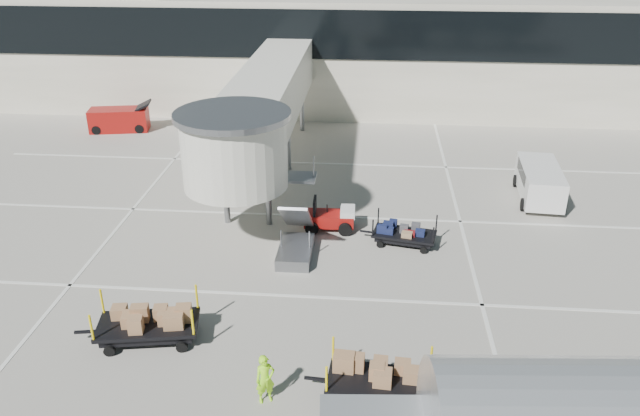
# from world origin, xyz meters

# --- Properties ---
(ground) EXTENTS (140.00, 140.00, 0.00)m
(ground) POSITION_xyz_m (0.00, 0.00, 0.00)
(ground) COLOR #BAB5A6
(ground) RESTS_ON ground
(lane_markings) EXTENTS (40.00, 30.00, 0.02)m
(lane_markings) POSITION_xyz_m (-0.67, 9.33, 0.01)
(lane_markings) COLOR silver
(lane_markings) RESTS_ON ground
(terminal) EXTENTS (64.00, 12.11, 15.20)m
(terminal) POSITION_xyz_m (-0.35, 29.94, 4.11)
(terminal) COLOR beige
(terminal) RESTS_ON ground
(jet_bridge) EXTENTS (5.70, 20.40, 6.03)m
(jet_bridge) POSITION_xyz_m (-3.97, 12.26, 4.28)
(jet_bridge) COLOR silver
(jet_bridge) RESTS_ON ground
(baggage_tug) EXTENTS (2.34, 1.52, 1.51)m
(baggage_tug) POSITION_xyz_m (-0.10, 7.74, 0.55)
(baggage_tug) COLOR maroon
(baggage_tug) RESTS_ON ground
(suitcase_cart) EXTENTS (3.42, 1.86, 1.31)m
(suitcase_cart) POSITION_xyz_m (3.24, 6.52, 0.46)
(suitcase_cart) COLOR black
(suitcase_cart) RESTS_ON ground
(box_cart_near) EXTENTS (3.90, 1.78, 1.51)m
(box_cart_near) POSITION_xyz_m (2.15, -3.23, 0.59)
(box_cart_near) COLOR black
(box_cart_near) RESTS_ON ground
(box_cart_far) EXTENTS (4.25, 2.24, 1.63)m
(box_cart_far) POSITION_xyz_m (-5.84, -1.10, 0.66)
(box_cart_far) COLOR black
(box_cart_far) RESTS_ON ground
(ground_worker) EXTENTS (0.70, 0.61, 1.63)m
(ground_worker) POSITION_xyz_m (-1.24, -3.67, 0.81)
(ground_worker) COLOR #97F119
(ground_worker) RESTS_ON ground
(minivan) EXTENTS (2.30, 4.69, 1.73)m
(minivan) POSITION_xyz_m (10.23, 12.07, 1.04)
(minivan) COLOR silver
(minivan) RESTS_ON ground
(belt_loader) EXTENTS (4.26, 2.26, 1.96)m
(belt_loader) POSITION_xyz_m (-15.19, 20.95, 0.75)
(belt_loader) COLOR maroon
(belt_loader) RESTS_ON ground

